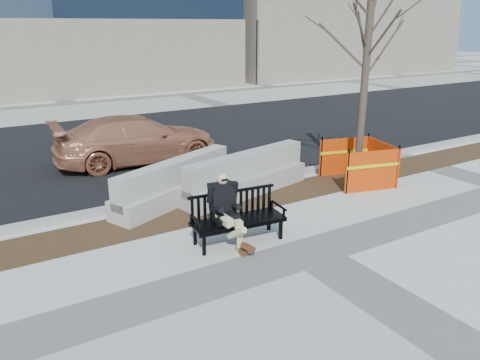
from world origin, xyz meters
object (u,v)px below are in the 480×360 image
object	(u,v)px
seated_man	(225,243)
tree_fence	(356,182)
jersey_barrier_right	(246,193)
bench	(238,242)
sedan	(139,162)
jersey_barrier_left	(176,201)

from	to	relation	value
seated_man	tree_fence	world-z (taller)	tree_fence
seated_man	jersey_barrier_right	size ratio (longest dim) A/B	0.38
bench	sedan	xyz separation A→B (m)	(0.24, 5.89, 0.00)
sedan	bench	bearing A→B (deg)	-179.75
jersey_barrier_left	jersey_barrier_right	size ratio (longest dim) A/B	0.97
jersey_barrier_left	jersey_barrier_right	xyz separation A→B (m)	(1.59, -0.38, 0.00)
jersey_barrier_left	tree_fence	bearing A→B (deg)	-38.04
seated_man	sedan	distance (m)	5.84
seated_man	bench	bearing A→B (deg)	-11.03
seated_man	tree_fence	distance (m)	4.64
seated_man	jersey_barrier_right	bearing A→B (deg)	55.86
seated_man	jersey_barrier_right	distance (m)	2.62
tree_fence	sedan	world-z (taller)	tree_fence
seated_man	sedan	bearing A→B (deg)	91.40
bench	jersey_barrier_right	distance (m)	2.54
bench	jersey_barrier_right	size ratio (longest dim) A/B	0.50
sedan	jersey_barrier_left	world-z (taller)	sedan
jersey_barrier_left	jersey_barrier_right	world-z (taller)	jersey_barrier_right
bench	seated_man	bearing A→B (deg)	168.97
jersey_barrier_left	sedan	bearing A→B (deg)	60.01
seated_man	jersey_barrier_left	bearing A→B (deg)	93.71
tree_fence	jersey_barrier_left	size ratio (longest dim) A/B	1.60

